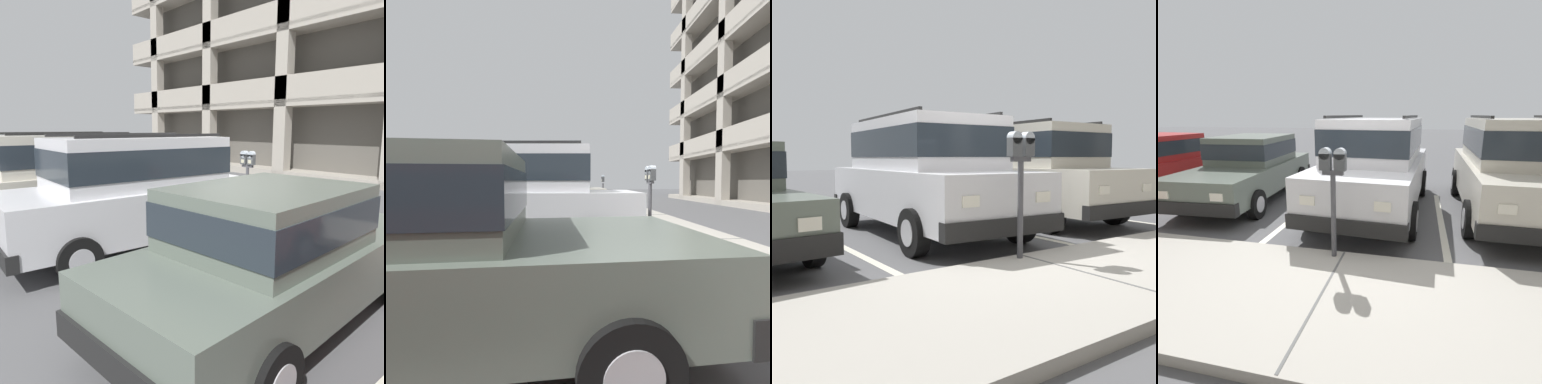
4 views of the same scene
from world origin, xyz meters
The scene contains 7 objects.
ground_plane centered at (0.00, 0.00, -0.05)m, with size 80.00×80.00×0.10m.
sidewalk centered at (0.00, 1.30, 0.06)m, with size 40.00×2.20×0.12m.
parking_stall_lines centered at (1.47, -1.40, 0.00)m, with size 11.85×4.80×0.01m.
silver_suv centered at (-0.09, -2.31, 1.09)m, with size 2.22×4.88×2.03m.
red_sedan centered at (-2.81, -2.54, 1.09)m, with size 2.11×4.83×2.03m.
dark_hatchback centered at (3.09, -2.56, 0.82)m, with size 2.04×4.58×1.54m.
parking_meter_near centered at (0.12, 0.35, 1.25)m, with size 0.35×0.12×1.52m.
Camera 4 is at (-0.97, 4.06, 2.06)m, focal length 28.00 mm.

